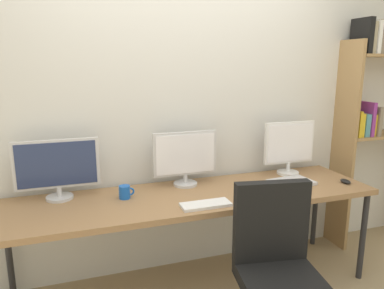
{
  "coord_description": "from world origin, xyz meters",
  "views": [
    {
      "loc": [
        -0.79,
        -1.7,
        1.65
      ],
      "look_at": [
        0.0,
        0.65,
        1.09
      ],
      "focal_mm": 33.99,
      "sensor_mm": 36.0,
      "label": 1
    }
  ],
  "objects_px": {
    "office_chair": "(277,288)",
    "monitor_right": "(289,146)",
    "bookshelf": "(376,112)",
    "laptop_closed": "(291,182)",
    "monitor_left": "(57,167)",
    "desk": "(194,200)",
    "coffee_mug": "(125,192)",
    "monitor_center": "(185,157)",
    "computer_mouse": "(345,181)",
    "keyboard_main": "(206,205)"
  },
  "relations": [
    {
      "from": "office_chair",
      "to": "monitor_right",
      "type": "distance_m",
      "value": 1.27
    },
    {
      "from": "bookshelf",
      "to": "laptop_closed",
      "type": "height_order",
      "value": "bookshelf"
    },
    {
      "from": "bookshelf",
      "to": "monitor_right",
      "type": "distance_m",
      "value": 0.92
    },
    {
      "from": "office_chair",
      "to": "monitor_left",
      "type": "relative_size",
      "value": 1.79
    },
    {
      "from": "desk",
      "to": "coffee_mug",
      "type": "height_order",
      "value": "coffee_mug"
    },
    {
      "from": "monitor_center",
      "to": "office_chair",
      "type": "bearing_deg",
      "value": -74.98
    },
    {
      "from": "monitor_left",
      "to": "computer_mouse",
      "type": "height_order",
      "value": "monitor_left"
    },
    {
      "from": "office_chair",
      "to": "keyboard_main",
      "type": "xyz_separation_m",
      "value": [
        -0.25,
        0.49,
        0.35
      ]
    },
    {
      "from": "office_chair",
      "to": "bookshelf",
      "type": "bearing_deg",
      "value": 31.66
    },
    {
      "from": "office_chair",
      "to": "coffee_mug",
      "type": "height_order",
      "value": "office_chair"
    },
    {
      "from": "office_chair",
      "to": "computer_mouse",
      "type": "relative_size",
      "value": 10.31
    },
    {
      "from": "desk",
      "to": "bookshelf",
      "type": "bearing_deg",
      "value": 7.35
    },
    {
      "from": "bookshelf",
      "to": "coffee_mug",
      "type": "bearing_deg",
      "value": -176.08
    },
    {
      "from": "monitor_left",
      "to": "coffee_mug",
      "type": "relative_size",
      "value": 5.21
    },
    {
      "from": "desk",
      "to": "bookshelf",
      "type": "distance_m",
      "value": 1.87
    },
    {
      "from": "monitor_left",
      "to": "laptop_closed",
      "type": "xyz_separation_m",
      "value": [
        1.68,
        -0.23,
        -0.21
      ]
    },
    {
      "from": "desk",
      "to": "laptop_closed",
      "type": "bearing_deg",
      "value": -1.62
    },
    {
      "from": "monitor_center",
      "to": "keyboard_main",
      "type": "relative_size",
      "value": 1.5
    },
    {
      "from": "desk",
      "to": "laptop_closed",
      "type": "xyz_separation_m",
      "value": [
        0.78,
        -0.02,
        0.06
      ]
    },
    {
      "from": "monitor_left",
      "to": "keyboard_main",
      "type": "xyz_separation_m",
      "value": [
        0.9,
        -0.44,
        -0.21
      ]
    },
    {
      "from": "monitor_right",
      "to": "coffee_mug",
      "type": "height_order",
      "value": "monitor_right"
    },
    {
      "from": "monitor_center",
      "to": "computer_mouse",
      "type": "height_order",
      "value": "monitor_center"
    },
    {
      "from": "coffee_mug",
      "to": "monitor_center",
      "type": "bearing_deg",
      "value": 16.06
    },
    {
      "from": "monitor_right",
      "to": "keyboard_main",
      "type": "distance_m",
      "value": 1.03
    },
    {
      "from": "monitor_center",
      "to": "laptop_closed",
      "type": "relative_size",
      "value": 1.53
    },
    {
      "from": "office_chair",
      "to": "computer_mouse",
      "type": "xyz_separation_m",
      "value": [
        0.93,
        0.57,
        0.35
      ]
    },
    {
      "from": "desk",
      "to": "computer_mouse",
      "type": "distance_m",
      "value": 1.19
    },
    {
      "from": "computer_mouse",
      "to": "coffee_mug",
      "type": "distance_m",
      "value": 1.67
    },
    {
      "from": "computer_mouse",
      "to": "laptop_closed",
      "type": "relative_size",
      "value": 0.3
    },
    {
      "from": "monitor_center",
      "to": "computer_mouse",
      "type": "xyz_separation_m",
      "value": [
        1.18,
        -0.36,
        -0.2
      ]
    },
    {
      "from": "office_chair",
      "to": "laptop_closed",
      "type": "xyz_separation_m",
      "value": [
        0.53,
        0.69,
        0.35
      ]
    },
    {
      "from": "monitor_center",
      "to": "computer_mouse",
      "type": "bearing_deg",
      "value": -16.82
    },
    {
      "from": "monitor_left",
      "to": "computer_mouse",
      "type": "distance_m",
      "value": 2.12
    },
    {
      "from": "monitor_center",
      "to": "monitor_right",
      "type": "bearing_deg",
      "value": -0.0
    },
    {
      "from": "keyboard_main",
      "to": "office_chair",
      "type": "bearing_deg",
      "value": -62.87
    },
    {
      "from": "laptop_closed",
      "to": "coffee_mug",
      "type": "xyz_separation_m",
      "value": [
        -1.26,
        0.1,
        0.03
      ]
    },
    {
      "from": "monitor_center",
      "to": "bookshelf",
      "type": "bearing_deg",
      "value": 0.58
    },
    {
      "from": "office_chair",
      "to": "coffee_mug",
      "type": "bearing_deg",
      "value": 132.44
    },
    {
      "from": "desk",
      "to": "monitor_left",
      "type": "relative_size",
      "value": 4.77
    },
    {
      "from": "keyboard_main",
      "to": "laptop_closed",
      "type": "height_order",
      "value": "laptop_closed"
    },
    {
      "from": "bookshelf",
      "to": "laptop_closed",
      "type": "xyz_separation_m",
      "value": [
        -1.0,
        -0.25,
        -0.47
      ]
    },
    {
      "from": "bookshelf",
      "to": "keyboard_main",
      "type": "distance_m",
      "value": 1.9
    },
    {
      "from": "monitor_center",
      "to": "computer_mouse",
      "type": "distance_m",
      "value": 1.25
    },
    {
      "from": "bookshelf",
      "to": "office_chair",
      "type": "xyz_separation_m",
      "value": [
        -1.54,
        -0.95,
        -0.82
      ]
    },
    {
      "from": "desk",
      "to": "monitor_center",
      "type": "bearing_deg",
      "value": 90.0
    },
    {
      "from": "monitor_center",
      "to": "keyboard_main",
      "type": "height_order",
      "value": "monitor_center"
    },
    {
      "from": "monitor_left",
      "to": "bookshelf",
      "type": "bearing_deg",
      "value": 0.38
    },
    {
      "from": "desk",
      "to": "computer_mouse",
      "type": "relative_size",
      "value": 27.44
    },
    {
      "from": "desk",
      "to": "keyboard_main",
      "type": "bearing_deg",
      "value": -90.0
    },
    {
      "from": "monitor_right",
      "to": "laptop_closed",
      "type": "distance_m",
      "value": 0.35
    }
  ]
}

